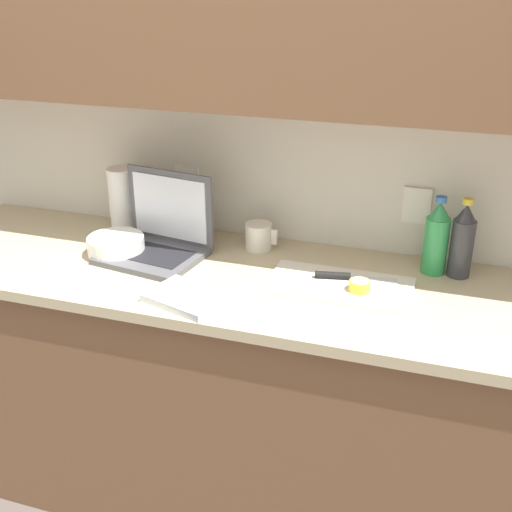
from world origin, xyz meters
TOP-DOWN VIEW (x-y plane):
  - ground_plane at (0.00, 0.00)m, footprint 12.00×12.00m
  - wall_back at (0.00, 0.25)m, footprint 5.20×0.38m
  - counter_unit at (-0.02, 0.00)m, footprint 2.07×0.64m
  - laptop at (-0.20, 0.07)m, footprint 0.36×0.30m
  - cutting_board at (0.43, 0.02)m, footprint 0.44×0.24m
  - knife at (0.43, 0.06)m, footprint 0.25×0.08m
  - lemon_half_cut at (0.49, -0.01)m, footprint 0.06×0.06m
  - bottle_green_soda at (0.69, 0.21)m, footprint 0.08×0.08m
  - bottle_oil_tall at (0.77, 0.21)m, footprint 0.07×0.07m
  - measuring_cup at (0.11, 0.21)m, footprint 0.11×0.09m
  - bowl_white at (-0.33, 0.01)m, footprint 0.19×0.19m
  - paper_towel_roll at (-0.42, 0.23)m, footprint 0.10×0.10m
  - dish_towel at (0.02, -0.21)m, footprint 0.26×0.22m

SIDE VIEW (x-z plane):
  - ground_plane at x=0.00m, z-range 0.00..0.00m
  - counter_unit at x=-0.02m, z-range 0.01..0.93m
  - cutting_board at x=0.43m, z-range 0.92..0.93m
  - dish_towel at x=0.02m, z-range 0.92..0.94m
  - knife at x=0.43m, z-range 0.92..0.95m
  - lemon_half_cut at x=0.49m, z-range 0.92..0.96m
  - bowl_white at x=-0.33m, z-range 0.92..0.98m
  - measuring_cup at x=0.11m, z-range 0.92..1.01m
  - laptop at x=-0.20m, z-range 0.85..1.12m
  - bottle_green_soda at x=0.69m, z-range 0.91..1.16m
  - bottle_oil_tall at x=0.77m, z-range 0.91..1.16m
  - paper_towel_roll at x=-0.42m, z-range 0.92..1.15m
  - wall_back at x=0.00m, z-range 0.26..2.86m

